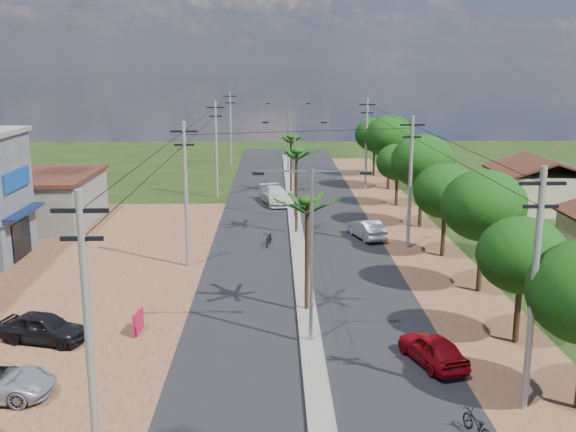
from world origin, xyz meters
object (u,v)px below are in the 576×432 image
car_white_far (276,196)px  roadside_sign (138,322)px  moto_rider_east (477,426)px  car_parked_dark (44,328)px  car_silver_mid (366,229)px  car_red_near (433,350)px

car_white_far → roadside_sign: bearing=-116.3°
car_white_far → moto_rider_east: bearing=-93.9°
car_parked_dark → moto_rider_east: 19.16m
roadside_sign → car_silver_mid: bearing=59.7°
car_silver_mid → car_parked_dark: bearing=30.0°
car_parked_dark → car_red_near: bearing=-83.3°
car_white_far → moto_rider_east: 39.16m
car_red_near → moto_rider_east: (0.20, -5.68, -0.21)m
car_white_far → car_parked_dark: (-10.56, -30.27, -0.08)m
car_parked_dark → car_white_far: bearing=-3.7°
car_red_near → car_white_far: 33.54m
car_silver_mid → moto_rider_east: bearing=73.8°
car_red_near → car_white_far: size_ratio=0.73×
car_silver_mid → roadside_sign: (-13.00, -17.17, -0.12)m
car_parked_dark → roadside_sign: size_ratio=2.97×
car_parked_dark → roadside_sign: (4.06, 0.94, -0.13)m
car_red_near → car_parked_dark: car_parked_dark is taller
car_silver_mid → roadside_sign: car_silver_mid is taller
car_white_far → car_parked_dark: 32.06m
car_silver_mid → car_parked_dark: (-17.06, -18.11, 0.00)m
car_red_near → moto_rider_east: bearing=74.1°
car_white_far → roadside_sign: (-6.50, -29.33, -0.20)m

